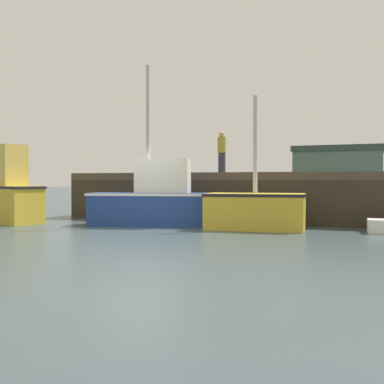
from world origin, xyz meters
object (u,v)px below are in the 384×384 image
object	(u,v)px
fishing_boat_near_right	(152,200)
fishing_boat_mid	(255,209)
dockworker	(222,152)
fishing_boat_near_left	(1,194)

from	to	relation	value
fishing_boat_near_right	fishing_boat_mid	bearing A→B (deg)	2.59
fishing_boat_mid	dockworker	bearing A→B (deg)	120.05
dockworker	fishing_boat_near_left	bearing A→B (deg)	-143.07
fishing_boat_near_right	fishing_boat_mid	distance (m)	3.32
fishing_boat_near_right	dockworker	distance (m)	4.69
fishing_boat_mid	dockworker	size ratio (longest dim) A/B	2.37
fishing_boat_near_left	dockworker	world-z (taller)	dockworker
fishing_boat_mid	fishing_boat_near_right	bearing A→B (deg)	-177.41
fishing_boat_mid	fishing_boat_near_left	bearing A→B (deg)	-175.08
fishing_boat_near_left	dockworker	size ratio (longest dim) A/B	2.55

